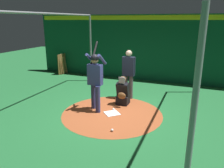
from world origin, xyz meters
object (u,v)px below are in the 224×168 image
object	(u,v)px
umpire	(129,72)
bat_rack	(64,64)
home_plate	(112,113)
batter	(95,77)
catcher	(123,93)
baseball_1	(112,130)
baseball_0	(114,109)

from	to	relation	value
umpire	bat_rack	distance (m)	5.13
home_plate	batter	world-z (taller)	batter
batter	catcher	xyz separation A→B (m)	(-0.79, 0.63, -0.71)
home_plate	baseball_1	xyz separation A→B (m)	(1.06, 0.42, 0.03)
bat_rack	batter	bearing A→B (deg)	43.62
bat_rack	baseball_0	size ratio (longest dim) A/B	14.32
baseball_0	batter	bearing A→B (deg)	-72.01
baseball_0	baseball_1	xyz separation A→B (m)	(1.30, 0.47, 0.00)
catcher	baseball_1	distance (m)	1.98
baseball_1	batter	bearing A→B (deg)	-138.20
home_plate	catcher	world-z (taller)	catcher
umpire	baseball_1	bearing A→B (deg)	8.79
batter	catcher	world-z (taller)	batter
umpire	baseball_0	xyz separation A→B (m)	(1.28, -0.07, -0.95)
home_plate	bat_rack	size ratio (longest dim) A/B	0.40
catcher	baseball_0	size ratio (longest dim) A/B	13.41
bat_rack	umpire	bearing A→B (deg)	60.03
batter	catcher	size ratio (longest dim) A/B	2.15
batter	bat_rack	world-z (taller)	batter
bat_rack	baseball_1	distance (m)	7.06
catcher	umpire	world-z (taller)	umpire
catcher	umpire	distance (m)	0.90
catcher	umpire	bearing A→B (deg)	-178.14
catcher	bat_rack	bearing A→B (deg)	-125.90
umpire	bat_rack	size ratio (longest dim) A/B	1.66
bat_rack	baseball_0	xyz separation A→B (m)	(3.83, 4.35, -0.45)
bat_rack	baseball_1	bearing A→B (deg)	43.23
catcher	baseball_1	world-z (taller)	catcher
baseball_1	umpire	bearing A→B (deg)	-171.21
home_plate	baseball_0	world-z (taller)	baseball_0
batter	catcher	bearing A→B (deg)	141.21
batter	baseball_0	xyz separation A→B (m)	(-0.17, 0.54, -1.06)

